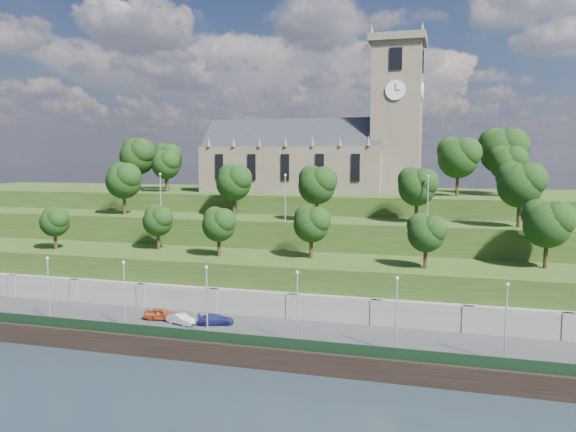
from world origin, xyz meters
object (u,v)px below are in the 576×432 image
(car_middle, at_px, (181,319))
(church, at_px, (321,150))
(car_right, at_px, (216,319))
(car_left, at_px, (161,314))

(car_middle, bearing_deg, church, 7.06)
(car_right, bearing_deg, church, -25.14)
(church, distance_m, car_middle, 45.60)
(car_right, bearing_deg, car_middle, 83.82)
(car_middle, xyz_separation_m, car_right, (3.95, 0.97, 0.00))
(church, height_order, car_left, church)
(church, xyz_separation_m, car_right, (-3.56, -39.35, -19.92))
(car_right, bearing_deg, car_left, 69.92)
(car_middle, height_order, car_right, car_right)
(car_middle, bearing_deg, car_left, 89.50)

